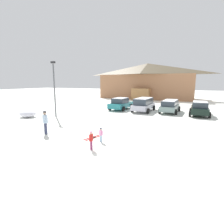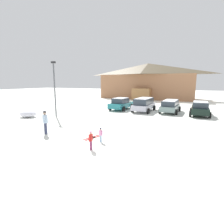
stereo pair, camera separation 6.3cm
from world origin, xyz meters
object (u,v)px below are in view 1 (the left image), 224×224
Objects in this scene: parked_teal_hatchback at (121,104)px; parked_grey_wagon at (170,106)px; parked_silver_wagon at (144,104)px; lamp_post at (54,86)px; skier_adult_in_blue_parka at (45,121)px; skier_child_in_red_jacket at (91,139)px; parked_black_sedan at (200,108)px; ski_lodge at (147,81)px; skier_child_in_pink_snowsuit at (101,134)px; plowed_snow_pile at (28,114)px; pair_of_skis at (93,137)px.

parked_teal_hatchback reaches higher than parked_grey_wagon.
parked_silver_wagon is 0.81× the size of lamp_post.
skier_child_in_red_jacket is at bearing -15.24° from skier_adult_in_blue_parka.
parked_black_sedan is 0.72× the size of lamp_post.
parked_grey_wagon is at bearing -68.53° from ski_lodge.
skier_child_in_red_jacket is at bearing -38.24° from lamp_post.
parked_black_sedan reaches higher than skier_child_in_pink_snowsuit.
lamp_post is 3.11× the size of plowed_snow_pile.
parked_teal_hatchback is 6.33m from parked_grey_wagon.
skier_child_in_red_jacket is at bearing -25.11° from plowed_snow_pile.
parked_teal_hatchback reaches higher than pair_of_skis.
parked_teal_hatchback is 0.98× the size of parked_grey_wagon.
parked_silver_wagon is 2.82× the size of skier_adult_in_blue_parka.
skier_child_in_red_jacket is 1.34m from skier_child_in_pink_snowsuit.
parked_teal_hatchback is (0.62, -17.98, -3.13)m from ski_lodge.
skier_child_in_pink_snowsuit is 10.14m from lamp_post.
parked_silver_wagon is at bearing -2.98° from parked_teal_hatchback.
parked_black_sedan is 14.81m from skier_child_in_red_jacket.
parked_teal_hatchback is 11.39m from plowed_snow_pile.
lamp_post is at bearing -122.30° from parked_teal_hatchback.
skier_adult_in_blue_parka is at bearing -178.58° from skier_child_in_pink_snowsuit.
plowed_snow_pile is (-6.30, 3.83, -0.58)m from skier_adult_in_blue_parka.
pair_of_skis is (2.69, -12.11, -0.79)m from parked_teal_hatchback.
ski_lodge is 11.09× the size of plowed_snow_pile.
plowed_snow_pile is at bearing -145.61° from parked_grey_wagon.
skier_adult_in_blue_parka is at bearing -93.72° from parked_teal_hatchback.
pair_of_skis is (3.31, -30.09, -3.92)m from ski_lodge.
lamp_post reaches higher than parked_grey_wagon.
skier_adult_in_blue_parka is at bearing -170.30° from pair_of_skis.
skier_adult_in_blue_parka reaches higher than skier_child_in_pink_snowsuit.
ski_lodge is 4.67× the size of parked_teal_hatchback.
skier_adult_in_blue_parka is (-0.20, -30.69, -2.99)m from ski_lodge.
parked_silver_wagon is at bearing 178.45° from parked_black_sedan.
parked_black_sedan is 13.64m from skier_child_in_pink_snowsuit.
skier_adult_in_blue_parka is 4.43m from skier_child_in_pink_snowsuit.
ski_lodge is at bearing 101.81° from parked_silver_wagon.
parked_black_sedan is at bearing 64.05° from skier_child_in_pink_snowsuit.
parked_teal_hatchback is at bearing 57.70° from lamp_post.
ski_lodge reaches higher than parked_teal_hatchback.
parked_black_sedan is at bearing 26.33° from lamp_post.
skier_child_in_pink_snowsuit is 11.33m from plowed_snow_pile.
pair_of_skis is (-6.86, -11.77, -0.78)m from parked_black_sedan.
pair_of_skis is 0.74× the size of plowed_snow_pile.
skier_child_in_pink_snowsuit reaches higher than plowed_snow_pile.
lamp_post is (-3.83, 5.34, 2.30)m from skier_adult_in_blue_parka.
skier_adult_in_blue_parka is at bearing -54.35° from lamp_post.
parked_grey_wagon is at bearing 61.26° from skier_adult_in_blue_parka.
skier_child_in_red_jacket is at bearing -82.32° from ski_lodge.
ski_lodge is at bearing 80.95° from lamp_post.
skier_child_in_pink_snowsuit is at bearing -115.95° from parked_black_sedan.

